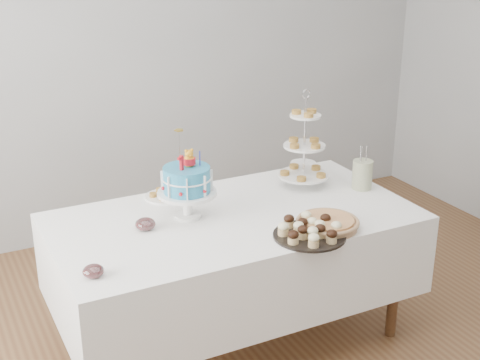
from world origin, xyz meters
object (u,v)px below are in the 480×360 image
plate_stack (303,167)px  jam_bowl_a (93,271)px  pie (328,223)px  pastry_plate (165,195)px  utensil_pitcher (362,173)px  birthday_cake (187,194)px  tiered_stand (304,146)px  cupcake_tray (310,229)px  jam_bowl_b (145,224)px  table (234,254)px

plate_stack → jam_bowl_a: plate_stack is taller
pie → pastry_plate: bearing=128.0°
pastry_plate → utensil_pitcher: 1.15m
birthday_cake → tiered_stand: 0.80m
cupcake_tray → utensil_pitcher: 0.75m
birthday_cake → jam_bowl_b: bearing=167.3°
pie → utensil_pitcher: 0.61m
plate_stack → utensil_pitcher: utensil_pitcher is taller
jam_bowl_b → cupcake_tray: bearing=-32.7°
tiered_stand → jam_bowl_b: 1.07m
table → utensil_pitcher: bearing=0.8°
utensil_pitcher → table: bearing=157.0°
table → birthday_cake: birthday_cake is taller
tiered_stand → table: bearing=-159.5°
tiered_stand → pastry_plate: size_ratio=2.56×
birthday_cake → plate_stack: size_ratio=2.98×
jam_bowl_b → utensil_pitcher: utensil_pitcher is taller
pie → utensil_pitcher: (0.49, 0.37, 0.06)m
table → jam_bowl_b: (-0.48, 0.05, 0.26)m
cupcake_tray → plate_stack: bearing=60.1°
pie → pastry_plate: pie is taller
cupcake_tray → utensil_pitcher: bearing=33.6°
table → cupcake_tray: size_ratio=5.28×
birthday_cake → pie: bearing=-60.7°
plate_stack → jam_bowl_b: size_ratio=1.54×
pastry_plate → jam_bowl_b: (-0.24, -0.35, 0.01)m
birthday_cake → plate_stack: bearing=-4.1°
plate_stack → table: bearing=-149.5°
tiered_stand → jam_bowl_a: tiered_stand is taller
pastry_plate → jam_bowl_b: bearing=-123.9°
table → jam_bowl_a: (-0.84, -0.31, 0.25)m
plate_stack → jam_bowl_a: (-1.52, -0.71, -0.00)m
pie → plate_stack: size_ratio=2.02×
cupcake_tray → pastry_plate: (-0.46, 0.80, -0.03)m
jam_bowl_a → cupcake_tray: bearing=-4.8°
pastry_plate → pie: bearing=-52.0°
plate_stack → tiered_stand: bearing=-121.8°
cupcake_tray → plate_stack: size_ratio=2.27×
cupcake_tray → pastry_plate: cupcake_tray is taller
plate_stack → pie: bearing=-113.3°
tiered_stand → jam_bowl_b: bearing=-171.0°
birthday_cake → pie: 0.74m
birthday_cake → utensil_pitcher: bearing=-27.2°
plate_stack → utensil_pitcher: bearing=-67.5°
table → jam_bowl_b: size_ratio=18.50×
birthday_cake → pastry_plate: (-0.01, 0.31, -0.12)m
plate_stack → pastry_plate: (-0.92, 0.00, -0.02)m
table → pie: (0.35, -0.36, 0.26)m
birthday_cake → pastry_plate: size_ratio=2.12×
cupcake_tray → plate_stack: cupcake_tray is taller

